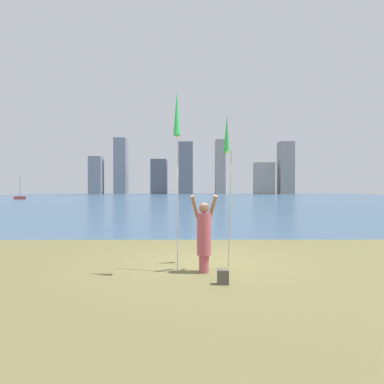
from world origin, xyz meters
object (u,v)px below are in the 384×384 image
Objects in this scene: sailboat_5 at (20,198)px; person at (204,234)px; kite_flag_right at (227,139)px; kite_flag_left at (177,119)px; bag at (223,277)px.

person is at bearing -58.84° from sailboat_5.
sailboat_5 is at bearing 118.11° from person.
sailboat_5 reaches higher than person.
kite_flag_right is 60.57m from sailboat_5.
kite_flag_left is (-0.63, -0.22, 2.66)m from person.
kite_flag_left is at bearing -59.45° from sailboat_5.
sailboat_5 is at bearing 120.55° from kite_flag_left.
person is 60.85m from sailboat_5.
kite_flag_left is 60.80m from sailboat_5.
kite_flag_left reaches higher than person.
kite_flag_left is 14.15× the size of bag.
bag is at bearing -73.10° from person.
kite_flag_right reaches higher than bag.
sailboat_5 reaches higher than kite_flag_right.
kite_flag_right is (0.63, 0.80, 2.36)m from person.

